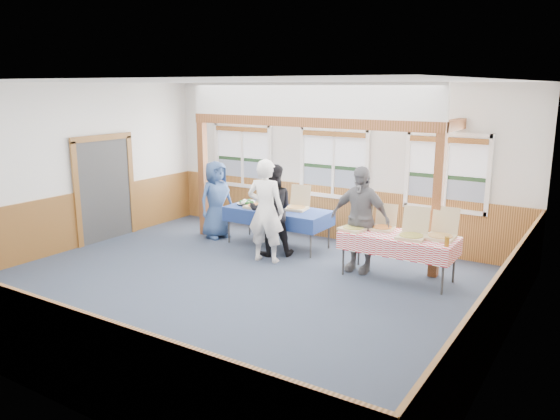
{
  "coord_description": "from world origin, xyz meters",
  "views": [
    {
      "loc": [
        5.0,
        -6.48,
        3.14
      ],
      "look_at": [
        0.26,
        1.0,
        1.12
      ],
      "focal_mm": 35.0,
      "sensor_mm": 36.0,
      "label": 1
    }
  ],
  "objects_px": {
    "woman_white": "(266,211)",
    "man_blue": "(216,200)",
    "woman_black": "(272,210)",
    "person_grey": "(360,219)",
    "table_left": "(278,211)",
    "table_right": "(399,238)"
  },
  "relations": [
    {
      "from": "table_left",
      "to": "woman_white",
      "type": "bearing_deg",
      "value": -45.11
    },
    {
      "from": "woman_white",
      "to": "person_grey",
      "type": "height_order",
      "value": "woman_white"
    },
    {
      "from": "table_left",
      "to": "table_right",
      "type": "bearing_deg",
      "value": 13.2
    },
    {
      "from": "table_left",
      "to": "man_blue",
      "type": "xyz_separation_m",
      "value": [
        -1.42,
        -0.17,
        0.11
      ]
    },
    {
      "from": "woman_white",
      "to": "person_grey",
      "type": "bearing_deg",
      "value": -176.81
    },
    {
      "from": "woman_white",
      "to": "woman_black",
      "type": "xyz_separation_m",
      "value": [
        -0.12,
        0.38,
        -0.07
      ]
    },
    {
      "from": "woman_black",
      "to": "man_blue",
      "type": "xyz_separation_m",
      "value": [
        -1.64,
        0.39,
        -0.05
      ]
    },
    {
      "from": "table_left",
      "to": "man_blue",
      "type": "bearing_deg",
      "value": -148.24
    },
    {
      "from": "man_blue",
      "to": "woman_black",
      "type": "bearing_deg",
      "value": -87.41
    },
    {
      "from": "table_right",
      "to": "woman_black",
      "type": "bearing_deg",
      "value": -172.95
    },
    {
      "from": "table_left",
      "to": "person_grey",
      "type": "relative_size",
      "value": 1.24
    },
    {
      "from": "woman_white",
      "to": "man_blue",
      "type": "bearing_deg",
      "value": -34.89
    },
    {
      "from": "table_left",
      "to": "woman_white",
      "type": "distance_m",
      "value": 1.03
    },
    {
      "from": "table_left",
      "to": "person_grey",
      "type": "xyz_separation_m",
      "value": [
        1.99,
        -0.52,
        0.21
      ]
    },
    {
      "from": "woman_white",
      "to": "person_grey",
      "type": "relative_size",
      "value": 1.03
    },
    {
      "from": "table_left",
      "to": "woman_black",
      "type": "height_order",
      "value": "woman_black"
    },
    {
      "from": "table_left",
      "to": "table_right",
      "type": "distance_m",
      "value": 2.77
    },
    {
      "from": "woman_white",
      "to": "man_blue",
      "type": "relative_size",
      "value": 1.16
    },
    {
      "from": "woman_black",
      "to": "person_grey",
      "type": "relative_size",
      "value": 0.95
    },
    {
      "from": "table_right",
      "to": "person_grey",
      "type": "xyz_separation_m",
      "value": [
        -0.72,
        0.04,
        0.22
      ]
    },
    {
      "from": "table_right",
      "to": "person_grey",
      "type": "relative_size",
      "value": 1.06
    },
    {
      "from": "table_left",
      "to": "man_blue",
      "type": "distance_m",
      "value": 1.43
    }
  ]
}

